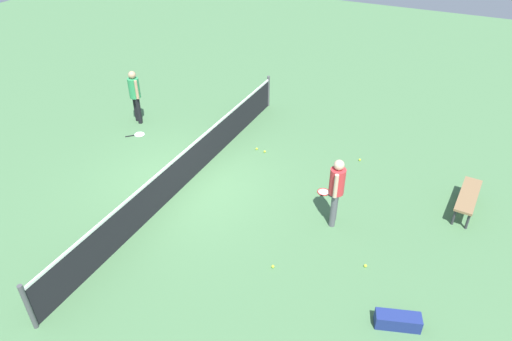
{
  "coord_description": "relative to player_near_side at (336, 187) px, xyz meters",
  "views": [
    {
      "loc": [
        -8.03,
        -5.85,
        6.94
      ],
      "look_at": [
        0.04,
        -1.94,
        0.9
      ],
      "focal_mm": 32.29,
      "sensor_mm": 36.0,
      "label": 1
    }
  ],
  "objects": [
    {
      "name": "courtside_bench",
      "position": [
        1.8,
        -2.7,
        -0.59
      ],
      "size": [
        1.53,
        0.52,
        0.48
      ],
      "color": "olive",
      "rests_on": "ground_plane"
    },
    {
      "name": "tennis_ball_midcourt",
      "position": [
        2.86,
        0.13,
        -0.98
      ],
      "size": [
        0.07,
        0.07,
        0.07
      ],
      "primitive_type": "sphere",
      "color": "#C6E033",
      "rests_on": "ground_plane"
    },
    {
      "name": "tennis_racket_far_player",
      "position": [
        1.35,
        6.6,
        -1.0
      ],
      "size": [
        0.54,
        0.53,
        0.03
      ],
      "color": "white",
      "rests_on": "ground_plane"
    },
    {
      "name": "court_net",
      "position": [
        -0.08,
        3.88,
        -0.51
      ],
      "size": [
        10.09,
        0.09,
        1.07
      ],
      "color": "#4C4C51",
      "rests_on": "ground_plane"
    },
    {
      "name": "player_far_side",
      "position": [
        2.07,
        7.13,
        0.0
      ],
      "size": [
        0.46,
        0.5,
        1.7
      ],
      "color": "black",
      "rests_on": "ground_plane"
    },
    {
      "name": "player_near_side",
      "position": [
        0.0,
        0.0,
        0.0
      ],
      "size": [
        0.53,
        0.39,
        1.7
      ],
      "color": "#595960",
      "rests_on": "ground_plane"
    },
    {
      "name": "tennis_ball_baseline",
      "position": [
        2.14,
        2.97,
        -0.98
      ],
      "size": [
        0.07,
        0.07,
        0.07
      ],
      "primitive_type": "sphere",
      "color": "#C6E033",
      "rests_on": "ground_plane"
    },
    {
      "name": "tennis_ball_near_player",
      "position": [
        -1.91,
        0.65,
        -0.98
      ],
      "size": [
        0.07,
        0.07,
        0.07
      ],
      "primitive_type": "sphere",
      "color": "#C6E033",
      "rests_on": "ground_plane"
    },
    {
      "name": "tennis_ball_stray_left",
      "position": [
        2.1,
        2.7,
        -0.98
      ],
      "size": [
        0.07,
        0.07,
        0.07
      ],
      "primitive_type": "sphere",
      "color": "#C6E033",
      "rests_on": "ground_plane"
    },
    {
      "name": "equipment_bag",
      "position": [
        -2.23,
        -1.97,
        -0.87
      ],
      "size": [
        0.51,
        0.85,
        0.28
      ],
      "color": "navy",
      "rests_on": "ground_plane"
    },
    {
      "name": "tennis_ball_by_net",
      "position": [
        -1.06,
        -1.05,
        -0.98
      ],
      "size": [
        0.07,
        0.07,
        0.07
      ],
      "primitive_type": "sphere",
      "color": "#C6E033",
      "rests_on": "ground_plane"
    },
    {
      "name": "ground_plane",
      "position": [
        -0.08,
        3.88,
        -1.01
      ],
      "size": [
        40.0,
        40.0,
        0.0
      ],
      "primitive_type": "plane",
      "color": "#4C7A4C"
    },
    {
      "name": "tennis_racket_near_player",
      "position": [
        1.01,
        0.54,
        -1.0
      ],
      "size": [
        0.41,
        0.6,
        0.03
      ],
      "color": "red",
      "rests_on": "ground_plane"
    }
  ]
}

